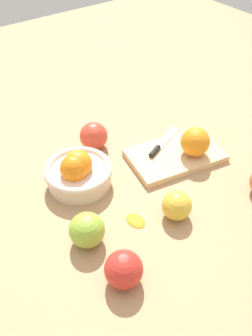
{
  "coord_description": "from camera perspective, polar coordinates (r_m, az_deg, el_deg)",
  "views": [
    {
      "loc": [
        -0.4,
        -0.52,
        0.65
      ],
      "look_at": [
        -0.01,
        0.03,
        0.04
      ],
      "focal_mm": 39.06,
      "sensor_mm": 36.0,
      "label": 1
    }
  ],
  "objects": [
    {
      "name": "orange_on_board",
      "position": [
        0.98,
        10.74,
        4.03
      ],
      "size": [
        0.08,
        0.08,
        0.08
      ],
      "primitive_type": "sphere",
      "color": "orange",
      "rests_on": "cutting_board"
    },
    {
      "name": "ground_plane",
      "position": [
        0.93,
        1.29,
        -2.59
      ],
      "size": [
        2.4,
        2.4,
        0.0
      ],
      "primitive_type": "plane",
      "color": "tan"
    },
    {
      "name": "apple_front_center",
      "position": [
        0.84,
        7.92,
        -5.84
      ],
      "size": [
        0.07,
        0.07,
        0.07
      ],
      "primitive_type": "sphere",
      "color": "gold",
      "rests_on": "ground_plane"
    },
    {
      "name": "bowl",
      "position": [
        0.91,
        -7.5,
        -0.6
      ],
      "size": [
        0.17,
        0.17,
        0.1
      ],
      "color": "beige",
      "rests_on": "ground_plane"
    },
    {
      "name": "apple_back_center",
      "position": [
        1.02,
        -5.02,
        5.03
      ],
      "size": [
        0.08,
        0.08,
        0.08
      ],
      "primitive_type": "sphere",
      "color": "#D6422D",
      "rests_on": "ground_plane"
    },
    {
      "name": "cutting_board",
      "position": [
        1.01,
        7.69,
        1.99
      ],
      "size": [
        0.27,
        0.2,
        0.02
      ],
      "primitive_type": "cube",
      "rotation": [
        0.0,
        0.0,
        -0.19
      ],
      "color": "#DBB77F",
      "rests_on": "ground_plane"
    },
    {
      "name": "apple_front_left",
      "position": [
        0.73,
        -0.36,
        -15.54
      ],
      "size": [
        0.08,
        0.08,
        0.08
      ],
      "primitive_type": "sphere",
      "color": "red",
      "rests_on": "ground_plane"
    },
    {
      "name": "citrus_peel",
      "position": [
        0.84,
        1.5,
        -8.1
      ],
      "size": [
        0.04,
        0.05,
        0.01
      ],
      "primitive_type": "ellipsoid",
      "rotation": [
        0.0,
        0.0,
        4.79
      ],
      "color": "orange",
      "rests_on": "ground_plane"
    },
    {
      "name": "apple_front_left_2",
      "position": [
        0.78,
        -6.11,
        -9.6
      ],
      "size": [
        0.08,
        0.08,
        0.08
      ],
      "primitive_type": "sphere",
      "color": "#8EB738",
      "rests_on": "ground_plane"
    },
    {
      "name": "knife",
      "position": [
        1.01,
        5.35,
        3.57
      ],
      "size": [
        0.15,
        0.08,
        0.01
      ],
      "color": "silver",
      "rests_on": "cutting_board"
    }
  ]
}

